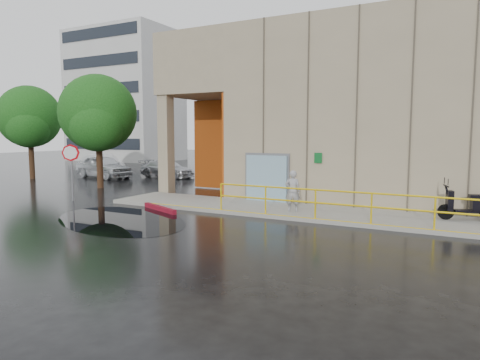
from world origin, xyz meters
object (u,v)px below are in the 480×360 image
at_px(car_a, 104,167).
at_px(car_b, 102,165).
at_px(stop_sign, 71,160).
at_px(red_curb, 160,208).
at_px(car_c, 167,169).
at_px(scooter, 468,196).
at_px(tree_far, 29,119).
at_px(tree_near, 98,116).
at_px(person, 293,191).

xyz_separation_m(car_a, car_b, (-1.39, 1.25, -0.01)).
height_order(stop_sign, red_curb, stop_sign).
bearing_deg(car_c, red_curb, -141.72).
relative_size(scooter, stop_sign, 0.72).
xyz_separation_m(stop_sign, tree_far, (-10.30, 5.53, 2.19)).
xyz_separation_m(red_curb, tree_near, (-7.50, 4.11, 4.00)).
xyz_separation_m(scooter, car_b, (-24.02, 7.02, -0.18)).
bearing_deg(car_a, stop_sign, -132.08).
xyz_separation_m(car_a, car_c, (3.73, 2.40, -0.19)).
distance_m(car_b, tree_far, 5.78).
height_order(person, car_a, person).
height_order(car_a, tree_far, tree_far).
bearing_deg(car_b, tree_far, 171.77).
height_order(scooter, car_c, scooter).
bearing_deg(person, car_b, -43.11).
xyz_separation_m(car_a, tree_far, (-3.82, -2.83, 3.30)).
relative_size(person, scooter, 0.83).
bearing_deg(car_b, stop_sign, -118.11).
bearing_deg(stop_sign, red_curb, -17.67).
bearing_deg(red_curb, scooter, 13.87).
height_order(car_c, tree_near, tree_near).
bearing_deg(scooter, tree_near, 159.47).
bearing_deg(red_curb, car_a, 143.87).
relative_size(red_curb, tree_far, 0.38).
height_order(scooter, stop_sign, stop_sign).
height_order(car_a, car_c, car_a).
distance_m(person, car_a, 18.13).
bearing_deg(car_b, scooter, -83.74).
bearing_deg(stop_sign, car_b, 113.15).
height_order(scooter, tree_near, tree_near).
bearing_deg(red_curb, person, 16.74).
relative_size(person, car_c, 0.37).
relative_size(person, car_b, 0.33).
relative_size(car_c, tree_far, 0.66).
xyz_separation_m(person, stop_sign, (-10.27, -1.40, 0.97)).
bearing_deg(car_a, car_c, -47.07).
distance_m(scooter, tree_far, 26.79).
relative_size(person, car_a, 0.34).
bearing_deg(person, car_c, -54.48).
relative_size(scooter, tree_far, 0.30).
bearing_deg(person, red_curb, -2.04).
distance_m(car_a, car_b, 1.87).
bearing_deg(person, scooter, 172.55).
distance_m(stop_sign, car_c, 11.18).
relative_size(person, tree_far, 0.25).
relative_size(tree_near, tree_far, 1.01).
bearing_deg(stop_sign, tree_near, 104.37).
xyz_separation_m(scooter, stop_sign, (-16.15, -2.58, 0.94)).
bearing_deg(car_c, scooter, -111.09).
relative_size(stop_sign, car_b, 0.55).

